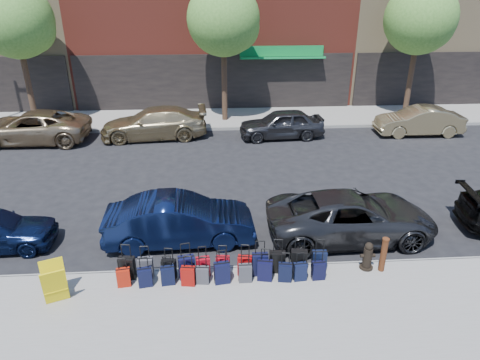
{
  "coord_description": "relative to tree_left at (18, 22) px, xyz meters",
  "views": [
    {
      "loc": [
        -0.19,
        -14.1,
        7.21
      ],
      "look_at": [
        0.64,
        -1.5,
        1.39
      ],
      "focal_mm": 32.0,
      "sensor_mm": 36.0,
      "label": 1
    }
  ],
  "objects": [
    {
      "name": "tree_left",
      "position": [
        0.0,
        0.0,
        0.0
      ],
      "size": [
        3.8,
        3.8,
        7.27
      ],
      "color": "black",
      "rests_on": "sidewalk_far"
    },
    {
      "name": "suitcase_back_6",
      "position": [
        10.4,
        -14.61,
        -5.01
      ],
      "size": [
        0.34,
        0.2,
        0.8
      ],
      "rotation": [
        0.0,
        0.0,
        0.01
      ],
      "color": "#38383D",
      "rests_on": "sidewalk_near"
    },
    {
      "name": "suitcase_back_4",
      "position": [
        9.3,
        -14.61,
        -5.02
      ],
      "size": [
        0.34,
        0.22,
        0.77
      ],
      "rotation": [
        0.0,
        0.0,
        -0.12
      ],
      "color": "#39393E",
      "rests_on": "sidewalk_near"
    },
    {
      "name": "suitcase_front_6",
      "position": [
        10.41,
        -14.32,
        -4.98
      ],
      "size": [
        0.4,
        0.27,
        0.89
      ],
      "rotation": [
        0.0,
        0.0,
        -0.2
      ],
      "color": "#95090A",
      "rests_on": "sidewalk_near"
    },
    {
      "name": "suitcase_front_10",
      "position": [
        12.42,
        -14.25,
        -4.97
      ],
      "size": [
        0.39,
        0.23,
        0.93
      ],
      "rotation": [
        0.0,
        0.0,
        -0.05
      ],
      "color": "black",
      "rests_on": "sidewalk_near"
    },
    {
      "name": "tree_right",
      "position": [
        21.0,
        0.0,
        0.0
      ],
      "size": [
        3.8,
        3.8,
        7.27
      ],
      "color": "black",
      "rests_on": "sidewalk_far"
    },
    {
      "name": "ground",
      "position": [
        9.86,
        -9.5,
        -5.41
      ],
      "size": [
        120.0,
        120.0,
        0.0
      ],
      "primitive_type": "plane",
      "color": "black",
      "rests_on": "ground"
    },
    {
      "name": "car_far_2",
      "position": [
        13.14,
        -2.91,
        -4.69
      ],
      "size": [
        4.36,
        1.99,
        1.45
      ],
      "primitive_type": "imported",
      "rotation": [
        0.0,
        0.0,
        -1.51
      ],
      "color": "#333335",
      "rests_on": "ground"
    },
    {
      "name": "suitcase_back_2",
      "position": [
        8.41,
        -14.59,
        -5.01
      ],
      "size": [
        0.36,
        0.24,
        0.82
      ],
      "rotation": [
        0.0,
        0.0,
        0.12
      ],
      "color": "black",
      "rests_on": "sidewalk_near"
    },
    {
      "name": "suitcase_back_7",
      "position": [
        10.91,
        -14.57,
        -4.98
      ],
      "size": [
        0.42,
        0.29,
        0.91
      ],
      "rotation": [
        0.0,
        0.0,
        -0.19
      ],
      "color": "black",
      "rests_on": "sidewalk_near"
    },
    {
      "name": "sidewalk_far",
      "position": [
        9.86,
        0.5,
        -5.34
      ],
      "size": [
        60.0,
        4.0,
        0.15
      ],
      "primitive_type": "cube",
      "color": "gray",
      "rests_on": "ground"
    },
    {
      "name": "suitcase_front_5",
      "position": [
        9.83,
        -14.27,
        -4.99
      ],
      "size": [
        0.38,
        0.23,
        0.87
      ],
      "rotation": [
        0.0,
        0.0,
        -0.1
      ],
      "color": "maroon",
      "rests_on": "sidewalk_near"
    },
    {
      "name": "display_rack",
      "position": [
        5.75,
        -15.01,
        -4.77
      ],
      "size": [
        0.74,
        0.77,
        0.99
      ],
      "rotation": [
        0.0,
        0.0,
        0.38
      ],
      "color": "yellow",
      "rests_on": "sidewalk_near"
    },
    {
      "name": "suitcase_front_0",
      "position": [
        7.33,
        -14.26,
        -4.95
      ],
      "size": [
        0.43,
        0.27,
        0.99
      ],
      "rotation": [
        0.0,
        0.0,
        -0.12
      ],
      "color": "black",
      "rests_on": "sidewalk_near"
    },
    {
      "name": "sidewalk_near",
      "position": [
        9.86,
        -16.0,
        -5.34
      ],
      "size": [
        60.0,
        4.0,
        0.15
      ],
      "primitive_type": "cube",
      "color": "gray",
      "rests_on": "ground"
    },
    {
      "name": "suitcase_front_1",
      "position": [
        7.81,
        -14.25,
        -4.97
      ],
      "size": [
        0.38,
        0.21,
        0.92
      ],
      "rotation": [
        0.0,
        0.0,
        0.01
      ],
      "color": "#3D3C42",
      "rests_on": "sidewalk_near"
    },
    {
      "name": "suitcase_front_4",
      "position": [
        9.31,
        -14.28,
        -4.99
      ],
      "size": [
        0.38,
        0.25,
        0.86
      ],
      "rotation": [
        0.0,
        0.0,
        0.16
      ],
      "color": "#9D0A16",
      "rests_on": "sidewalk_near"
    },
    {
      "name": "tree_center",
      "position": [
        10.5,
        0.0,
        0.0
      ],
      "size": [
        3.8,
        3.8,
        7.27
      ],
      "color": "black",
      "rests_on": "sidewalk_far"
    },
    {
      "name": "suitcase_front_3",
      "position": [
        8.88,
        -14.34,
        -4.95
      ],
      "size": [
        0.46,
        0.31,
        1.01
      ],
      "rotation": [
        0.0,
        0.0,
        0.2
      ],
      "color": "black",
      "rests_on": "sidewalk_near"
    },
    {
      "name": "suitcase_back_5",
      "position": [
        9.8,
        -14.62,
        -4.97
      ],
      "size": [
        0.42,
        0.29,
        0.94
      ],
      "rotation": [
        0.0,
        0.0,
        0.15
      ],
      "color": "black",
      "rests_on": "sidewalk_near"
    },
    {
      "name": "suitcase_back_9",
      "position": [
        11.83,
        -14.64,
        -5.01
      ],
      "size": [
        0.35,
        0.23,
        0.8
      ],
      "rotation": [
        0.0,
        0.0,
        0.11
      ],
      "color": "black",
      "rests_on": "sidewalk_near"
    },
    {
      "name": "car_far_0",
      "position": [
        0.75,
        -2.79,
        -4.64
      ],
      "size": [
        5.57,
        2.64,
        1.54
      ],
      "primitive_type": "imported",
      "rotation": [
        0.0,
        0.0,
        -1.59
      ],
      "color": "#9A815E",
      "rests_on": "ground"
    },
    {
      "name": "suitcase_front_2",
      "position": [
        8.42,
        -14.34,
        -4.98
      ],
      "size": [
        0.4,
        0.27,
        0.89
      ],
      "rotation": [
        0.0,
        0.0,
        -0.2
      ],
      "color": "black",
      "rests_on": "sidewalk_near"
    },
    {
      "name": "bollard",
      "position": [
        14.1,
        -14.39,
        -4.75
      ],
      "size": [
        0.18,
        0.18,
        1.0
      ],
      "color": "#38190C",
      "rests_on": "sidewalk_near"
    },
    {
      "name": "curb_far",
      "position": [
        9.86,
        -1.52,
        -5.34
      ],
      "size": [
        60.0,
        0.08,
        0.15
      ],
      "primitive_type": "cube",
      "color": "gray",
      "rests_on": "ground"
    },
    {
      "name": "suitcase_back_10",
      "position": [
        12.31,
        -14.63,
        -5.01
      ],
      "size": [
        0.35,
        0.22,
        0.81
      ],
      "rotation": [
        0.0,
        0.0,
        0.06
      ],
      "color": "black",
      "rests_on": "sidewalk_near"
    },
    {
      "name": "suitcase_front_7",
      "position": [
        10.81,
        -14.34,
        -4.95
      ],
      "size": [
        0.42,
        0.23,
        1.0
      ],
      "rotation": [
        0.0,
        0.0,
        -0.01
      ],
      "color": "black",
      "rests_on": "sidewalk_near"
    },
    {
      "name": "car_far_3",
      "position": [
        20.33,
        -2.88,
        -4.69
      ],
      "size": [
        4.42,
        1.61,
        1.45
      ],
      "primitive_type": "imported",
      "rotation": [
        0.0,
        0.0,
        -1.59
      ],
      "color": "tan",
      "rests_on": "ground"
    },
    {
      "name": "suitcase_back_3",
      "position": [
        8.93,
        -14.65,
        -5.0
      ],
      "size": [
        0.38,
        0.25,
        0.84
      ],
      "rotation": [
        0.0,
        0.0,
        -0.14
      ],
      "color": "maroon",
      "rests_on": "sidewalk_near"
    },
    {
      "name": "suitcase_front_9",
      "position": [
        11.86,
        -14.27,
        -4.94
      ],
      "size": [
        0.46,
        0.3,
        1.02
      ],
      "rotation": [
        0.0,
        0.0,
        -0.17
      ],
      "color": "black",
      "rests_on": "sidewalk_near"
    },
    {
      "name": "car_near_1",
      "position": [
        8.6,
        -12.37,
        -4.68
      ],
      "size": [
        4.52,
        1.75,
        1.47
      ],
      "primitive_type": "imported",
      "rotation": [
        0.0,
        0.0,
        1.61
      ],
      "color": "#0C1738",
      "rests_on": "ground"
    },
    {
      "name": "curb_near",
      "position": [
        9.86,
        -13.98,
        -5.34
      ],
      "size": [
        60.0,
        0.08,
        0.15
      ],
      "primitive_type": "cube",
      "color": "gray",
      "rests_on": "ground"
    },
    {
      "name": "suitcase_front_8",
      "position": [
        11.29,
        -14.25,
        -4.96
      ],
      "size": [
        0.43,
        0.27,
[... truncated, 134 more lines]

